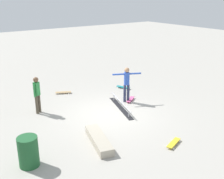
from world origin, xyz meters
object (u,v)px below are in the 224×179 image
at_px(skateboard_main, 130,99).
at_px(loose_skateboard_natural, 63,92).
at_px(skater_main, 127,82).
at_px(bystander_green_shirt, 37,93).
at_px(grind_rail, 121,105).
at_px(skate_ledge, 99,140).
at_px(loose_skateboard_yellow, 174,143).
at_px(loose_skateboard_teal, 123,87).
at_px(trash_bin, 28,152).

xyz_separation_m(skateboard_main, loose_skateboard_natural, (2.83, 2.21, 0.00)).
xyz_separation_m(skater_main, bystander_green_shirt, (1.20, 3.94, -0.07)).
relative_size(grind_rail, bystander_green_shirt, 1.60).
relative_size(skate_ledge, loose_skateboard_yellow, 2.34).
height_order(grind_rail, loose_skateboard_teal, grind_rail).
distance_m(grind_rail, bystander_green_shirt, 3.73).
height_order(grind_rail, skate_ledge, grind_rail).
bearing_deg(trash_bin, loose_skateboard_teal, -59.11).
relative_size(loose_skateboard_natural, loose_skateboard_teal, 0.98).
distance_m(skater_main, skateboard_main, 0.94).
xyz_separation_m(grind_rail, skateboard_main, (0.45, -0.93, -0.07)).
distance_m(grind_rail, loose_skateboard_yellow, 3.64).
bearing_deg(trash_bin, grind_rail, -68.99).
bearing_deg(skate_ledge, skateboard_main, -54.26).
height_order(loose_skateboard_yellow, trash_bin, trash_bin).
relative_size(loose_skateboard_natural, loose_skateboard_yellow, 0.98).
distance_m(loose_skateboard_yellow, trash_bin, 4.80).
relative_size(skate_ledge, trash_bin, 2.01).
height_order(skate_ledge, loose_skateboard_teal, skate_ledge).
relative_size(bystander_green_shirt, loose_skateboard_teal, 2.00).
bearing_deg(bystander_green_shirt, skateboard_main, -44.59).
xyz_separation_m(bystander_green_shirt, loose_skateboard_yellow, (-5.29, -2.77, -0.85)).
bearing_deg(skateboard_main, skater_main, -42.44).
bearing_deg(grind_rail, trash_bin, 128.68).
relative_size(bystander_green_shirt, loose_skateboard_yellow, 1.99).
xyz_separation_m(grind_rail, loose_skateboard_yellow, (-3.61, 0.47, -0.07)).
xyz_separation_m(skate_ledge, loose_skateboard_natural, (5.32, -1.24, -0.06)).
bearing_deg(skateboard_main, trash_bin, -13.32).
distance_m(skateboard_main, loose_skateboard_yellow, 4.29).
bearing_deg(skater_main, grind_rail, 60.02).
bearing_deg(trash_bin, skater_main, -67.14).
bearing_deg(loose_skateboard_yellow, loose_skateboard_natural, 77.19).
distance_m(skate_ledge, skateboard_main, 4.25).
xyz_separation_m(skateboard_main, trash_bin, (-2.34, 5.86, 0.40)).
bearing_deg(skateboard_main, loose_skateboard_natural, -87.14).
height_order(skate_ledge, skater_main, skater_main).
height_order(grind_rail, loose_skateboard_yellow, grind_rail).
xyz_separation_m(grind_rail, skater_main, (0.48, -0.69, 0.84)).
bearing_deg(loose_skateboard_natural, skater_main, -27.64).
xyz_separation_m(skate_ledge, loose_skateboard_yellow, (-1.57, -2.05, -0.06)).
bearing_deg(loose_skateboard_teal, skateboard_main, 131.43).
xyz_separation_m(skater_main, skateboard_main, (-0.03, -0.24, -0.91)).
bearing_deg(grind_rail, skateboard_main, -46.62).
relative_size(skateboard_main, loose_skateboard_yellow, 0.94).
height_order(grind_rail, skater_main, skater_main).
bearing_deg(loose_skateboard_natural, loose_skateboard_yellow, -56.09).
xyz_separation_m(skater_main, trash_bin, (-2.37, 5.63, -0.51)).
height_order(skater_main, bystander_green_shirt, skater_main).
distance_m(skater_main, loose_skateboard_natural, 3.55).
height_order(skate_ledge, skateboard_main, skate_ledge).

